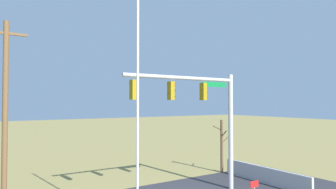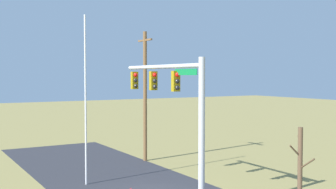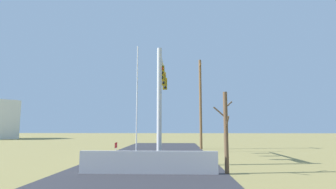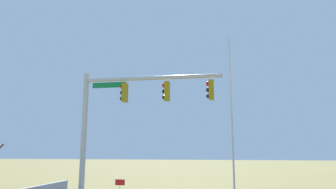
# 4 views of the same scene
# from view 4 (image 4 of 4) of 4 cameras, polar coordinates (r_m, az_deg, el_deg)

# --- Properties ---
(signal_mast) EXTENTS (7.11, 0.36, 6.77)m
(signal_mast) POSITION_cam_4_polar(r_m,az_deg,el_deg) (15.57, -8.05, -2.86)
(signal_mast) COLOR #B2B5BA
(signal_mast) RESTS_ON ground_plane
(flagpole) EXTENTS (0.10, 0.10, 9.27)m
(flagpole) POSITION_cam_4_polar(r_m,az_deg,el_deg) (17.30, 11.70, -4.12)
(flagpole) COLOR silver
(flagpole) RESTS_ON ground_plane
(open_sign) EXTENTS (0.56, 0.04, 1.22)m
(open_sign) POSITION_cam_4_polar(r_m,az_deg,el_deg) (18.44, -8.87, -16.20)
(open_sign) COLOR silver
(open_sign) RESTS_ON ground_plane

